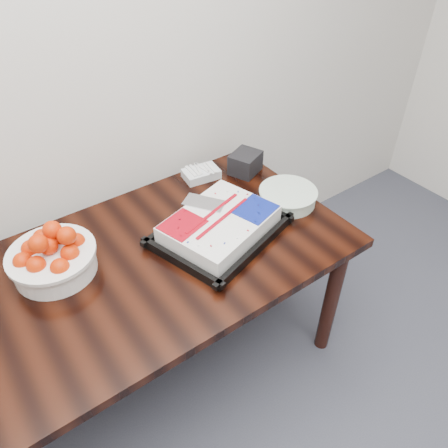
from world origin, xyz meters
TOP-DOWN VIEW (x-y plane):
  - table at (0.00, 2.00)m, footprint 1.80×0.90m
  - cake_tray at (0.40, 1.95)m, footprint 0.58×0.51m
  - tangerine_bowl at (-0.22, 2.14)m, footprint 0.32×0.32m
  - plate_stack at (0.78, 1.95)m, footprint 0.26×0.26m
  - fork_bag at (0.58, 2.35)m, footprint 0.18×0.13m
  - napkin_box at (0.78, 2.26)m, footprint 0.18×0.17m

SIDE VIEW (x-z plane):
  - table at x=0.00m, z-range 0.29..1.04m
  - fork_bag at x=0.58m, z-range 0.75..0.80m
  - plate_stack at x=0.78m, z-range 0.75..0.81m
  - cake_tray at x=0.40m, z-range 0.75..0.85m
  - napkin_box at x=0.78m, z-range 0.75..0.85m
  - tangerine_bowl at x=-0.22m, z-range 0.74..0.94m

